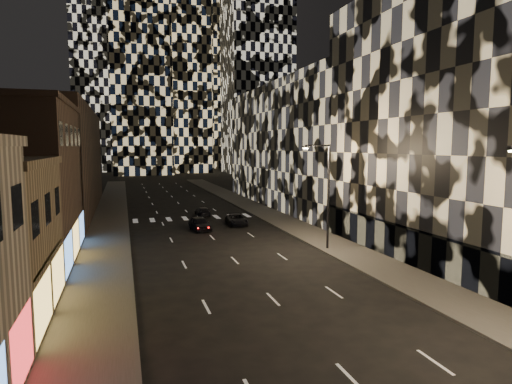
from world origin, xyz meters
TOP-DOWN VIEW (x-y plane):
  - sidewalk_left at (-10.00, 50.00)m, footprint 4.00×120.00m
  - sidewalk_right at (10.00, 50.00)m, footprint 4.00×120.00m
  - curb_left at (-7.90, 50.00)m, footprint 0.20×120.00m
  - curb_right at (7.90, 50.00)m, footprint 0.20×120.00m
  - retail_brown at (-17.00, 33.50)m, footprint 10.00×15.00m
  - retail_filler_left at (-17.00, 60.00)m, footprint 10.00×40.00m
  - midrise_right at (20.00, 24.50)m, footprint 16.00×25.00m
  - midrise_base at (12.30, 24.50)m, footprint 0.60×25.00m
  - midrise_filler_right at (20.00, 57.00)m, footprint 16.00×40.00m
  - tower_right_mid at (35.00, 135.00)m, footprint 20.00×20.00m
  - tower_left_back at (-12.00, 165.00)m, footprint 24.00×24.00m
  - tower_center_low at (-2.00, 140.00)m, footprint 18.00×18.00m
  - streetlight_far at (8.35, 30.00)m, footprint 2.55×0.25m
  - car_dark_midlane at (-0.54, 41.93)m, footprint 2.22×4.41m
  - car_dark_oncoming at (1.44, 51.05)m, footprint 1.67×4.03m
  - car_dark_rightlane at (4.00, 43.69)m, footprint 2.35×4.59m

SIDE VIEW (x-z plane):
  - sidewalk_left at x=-10.00m, z-range 0.00..0.15m
  - sidewalk_right at x=10.00m, z-range 0.00..0.15m
  - curb_left at x=-7.90m, z-range 0.00..0.15m
  - curb_right at x=7.90m, z-range 0.00..0.15m
  - car_dark_oncoming at x=1.44m, z-range 0.00..1.17m
  - car_dark_rightlane at x=4.00m, z-range 0.00..1.24m
  - car_dark_midlane at x=-0.54m, z-range 0.00..1.44m
  - midrise_base at x=12.30m, z-range 0.00..3.00m
  - streetlight_far at x=8.35m, z-range 0.85..9.85m
  - retail_brown at x=-17.00m, z-range 0.00..12.00m
  - retail_filler_left at x=-17.00m, z-range 0.00..14.00m
  - midrise_filler_right at x=20.00m, z-range 0.00..18.00m
  - midrise_right at x=20.00m, z-range 0.00..22.00m
  - tower_center_low at x=-2.00m, z-range 0.00..95.00m
  - tower_right_mid at x=35.00m, z-range 0.00..100.00m
  - tower_left_back at x=-12.00m, z-range 0.00..120.00m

